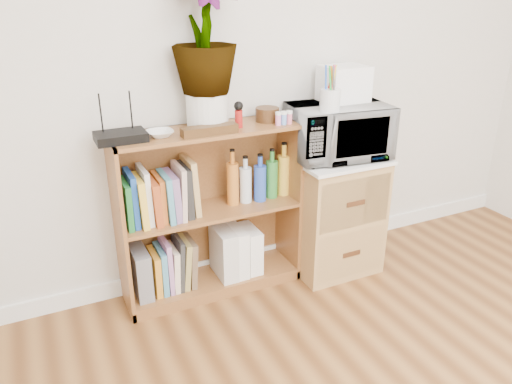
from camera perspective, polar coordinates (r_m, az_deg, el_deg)
skirting_board at (r=3.18m, az=0.09°, el=-7.20°), size 4.00×0.02×0.10m
bookshelf at (r=2.75m, az=-5.26°, el=-2.40°), size 1.00×0.30×0.95m
wicker_unit at (r=3.05m, az=8.64°, el=-2.47°), size 0.50×0.45×0.70m
microwave at (r=2.86m, az=9.36°, el=6.88°), size 0.58×0.43×0.30m
pen_cup at (r=2.66m, az=8.45°, el=10.35°), size 0.11×0.11×0.12m
small_appliance at (r=2.91m, az=9.99°, el=12.11°), size 0.25×0.21×0.20m
router at (r=2.45m, az=-15.21°, el=6.12°), size 0.24×0.16×0.04m
white_bowl at (r=2.48m, az=-10.91°, el=6.58°), size 0.13×0.13×0.03m
plant_pot at (r=2.58m, az=-5.59°, el=9.24°), size 0.21×0.21×0.18m
potted_plant at (r=2.52m, az=-5.93°, el=17.67°), size 0.32×0.32×0.58m
trinket_box at (r=2.48m, az=-5.34°, el=7.05°), size 0.28×0.07×0.05m
kokeshi_doll at (r=2.59m, az=-1.99°, el=8.35°), size 0.04×0.04×0.09m
wooden_bowl at (r=2.72m, az=1.29°, el=8.86°), size 0.13×0.13×0.07m
paint_jars at (r=2.65m, az=3.19°, el=8.23°), size 0.10×0.04×0.05m
file_box at (r=2.79m, az=-13.02°, el=-8.92°), size 0.08×0.22×0.27m
magazine_holder_left at (r=2.88m, az=-3.72°, el=-6.88°), size 0.09×0.23×0.29m
magazine_holder_mid at (r=2.91m, az=-2.44°, el=-6.67°), size 0.09×0.23×0.29m
magazine_holder_right at (r=2.94m, az=-0.75°, el=-6.46°), size 0.08×0.21×0.26m
cookbooks at (r=2.62m, az=-10.86°, el=-0.35°), size 0.39×0.20×0.30m
liquor_bottles at (r=2.79m, az=0.50°, el=1.83°), size 0.39×0.07×0.31m
lower_books at (r=2.82m, az=-9.50°, el=-8.24°), size 0.24×0.19×0.30m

